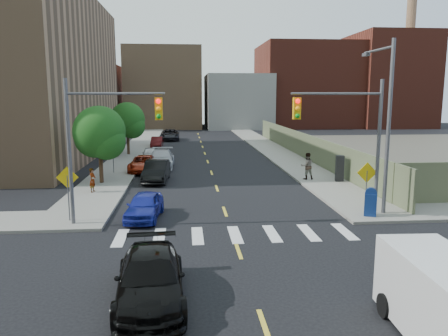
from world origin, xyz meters
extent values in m
plane|color=black|center=(0.00, 0.00, 0.00)|extent=(160.00, 160.00, 0.00)
cube|color=gray|center=(-7.75, 41.50, 0.07)|extent=(3.50, 73.00, 0.15)
cube|color=gray|center=(7.75, 41.50, 0.07)|extent=(3.50, 73.00, 0.15)
cube|color=#656849|center=(9.60, 28.00, 1.25)|extent=(0.12, 44.00, 2.50)
cube|color=#592319|center=(-22.00, 70.00, 6.00)|extent=(14.00, 18.00, 12.00)
cube|color=#8C6B4C|center=(-6.00, 72.00, 7.50)|extent=(14.00, 16.00, 15.00)
cube|color=gray|center=(8.00, 70.00, 5.00)|extent=(12.00, 16.00, 10.00)
cube|color=#592319|center=(22.00, 72.00, 8.00)|extent=(18.00, 18.00, 16.00)
cube|color=#592319|center=(38.00, 70.00, 9.00)|extent=(14.00, 16.00, 18.00)
cylinder|color=#8C6B4C|center=(42.00, 70.00, 14.00)|extent=(1.80, 1.80, 28.00)
cylinder|color=#59595E|center=(-7.50, 6.00, 3.50)|extent=(0.18, 0.18, 7.00)
cylinder|color=#59595E|center=(-5.25, 6.00, 6.30)|extent=(4.50, 0.12, 0.12)
cube|color=#E5A50C|center=(-3.30, 6.00, 5.60)|extent=(0.35, 0.30, 1.05)
cylinder|color=#59595E|center=(7.50, 6.00, 3.50)|extent=(0.18, 0.18, 7.00)
cylinder|color=#59595E|center=(5.25, 6.00, 6.30)|extent=(4.50, 0.12, 0.12)
cube|color=#E5A50C|center=(3.30, 6.00, 5.60)|extent=(0.35, 0.30, 1.05)
cylinder|color=#59595E|center=(8.20, 6.50, 4.50)|extent=(0.20, 0.20, 9.00)
cylinder|color=#59595E|center=(8.20, 8.20, 8.60)|extent=(0.12, 3.50, 0.12)
cube|color=#59595E|center=(8.20, 9.80, 8.50)|extent=(0.25, 0.60, 0.18)
cylinder|color=#59595E|center=(-7.80, 6.50, 1.20)|extent=(0.06, 0.06, 2.40)
cube|color=yellow|center=(-7.80, 6.50, 2.30)|extent=(1.06, 0.04, 1.06)
cylinder|color=#59595E|center=(7.20, 6.50, 1.20)|extent=(0.06, 0.06, 2.40)
cube|color=yellow|center=(7.20, 6.50, 2.30)|extent=(1.06, 0.04, 1.06)
cylinder|color=#59595E|center=(-7.80, 20.00, 1.20)|extent=(0.06, 0.06, 2.40)
cube|color=yellow|center=(-7.80, 20.00, 2.30)|extent=(1.06, 0.04, 1.06)
cylinder|color=#332114|center=(-8.00, 16.00, 1.32)|extent=(0.28, 0.28, 2.64)
sphere|color=#144614|center=(-8.00, 16.00, 3.72)|extent=(3.60, 3.60, 3.60)
sphere|color=#144614|center=(-7.50, 15.70, 3.12)|extent=(2.64, 2.64, 2.64)
sphere|color=#144614|center=(-8.40, 16.40, 3.30)|extent=(2.88, 2.88, 2.88)
cylinder|color=#332114|center=(-8.00, 31.00, 1.32)|extent=(0.28, 0.28, 2.64)
sphere|color=#144614|center=(-8.00, 31.00, 3.72)|extent=(3.60, 3.60, 3.60)
sphere|color=#144614|center=(-7.50, 30.70, 3.12)|extent=(2.64, 2.64, 2.64)
sphere|color=#144614|center=(-8.40, 31.40, 3.30)|extent=(2.88, 2.88, 2.88)
imported|color=#1B2699|center=(-4.20, 7.00, 0.67)|extent=(1.99, 4.09, 1.34)
imported|color=black|center=(-4.20, 16.74, 0.77)|extent=(1.91, 4.75, 1.53)
imported|color=#9F270F|center=(-5.50, 21.01, 0.66)|extent=(2.37, 4.85, 1.33)
imported|color=#ACADB4|center=(-4.20, 22.90, 0.78)|extent=(2.26, 5.41, 1.56)
imported|color=silver|center=(-5.50, 27.36, 0.63)|extent=(1.69, 3.75, 1.25)
imported|color=#450D0E|center=(-5.50, 38.10, 0.63)|extent=(1.37, 3.82, 1.25)
imported|color=black|center=(-4.20, 46.30, 0.76)|extent=(2.63, 5.51, 1.52)
imported|color=black|center=(-3.20, -2.13, 0.73)|extent=(2.33, 5.15, 1.46)
cube|color=white|center=(4.32, -5.30, 1.15)|extent=(2.06, 4.87, 2.03)
cube|color=black|center=(4.41, -3.46, 1.43)|extent=(1.75, 1.18, 0.83)
cylinder|color=black|center=(3.52, -3.70, 0.32)|extent=(0.29, 0.71, 0.70)
cylinder|color=black|center=(5.27, -3.78, 0.32)|extent=(0.29, 0.71, 0.70)
cube|color=navy|center=(7.26, 6.00, 0.72)|extent=(0.73, 0.66, 1.15)
cylinder|color=navy|center=(7.26, 6.00, 1.32)|extent=(0.65, 0.49, 0.59)
cube|color=black|center=(8.86, 14.98, 1.07)|extent=(0.61, 0.53, 1.85)
imported|color=gray|center=(-7.97, 12.91, 0.92)|extent=(0.48, 0.63, 1.54)
imported|color=gray|center=(6.73, 15.88, 1.12)|extent=(0.98, 0.78, 1.94)
camera|label=1|loc=(-2.08, -14.81, 6.24)|focal=35.00mm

